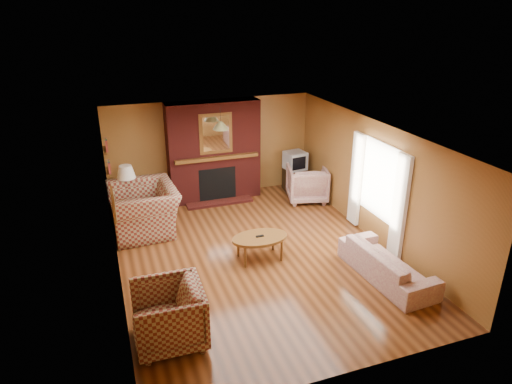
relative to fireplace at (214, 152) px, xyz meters
name	(u,v)px	position (x,y,z in m)	size (l,w,h in m)	color
floor	(256,255)	(0.00, -2.98, -1.18)	(6.50, 6.50, 0.00)	#47230F
ceiling	(256,133)	(0.00, -2.98, 1.22)	(6.50, 6.50, 0.00)	white
wall_back	(211,148)	(0.00, 0.27, 0.02)	(6.50, 6.50, 0.00)	#9C6630
wall_front	(346,298)	(0.00, -6.23, 0.02)	(6.50, 6.50, 0.00)	#9C6630
wall_left	(113,217)	(-2.50, -2.98, 0.02)	(6.50, 6.50, 0.00)	#9C6630
wall_right	(374,181)	(2.50, -2.98, 0.02)	(6.50, 6.50, 0.00)	#9C6630
fireplace	(214,152)	(0.00, 0.00, 0.00)	(2.20, 0.82, 2.40)	#501411
window_right	(377,188)	(2.45, -3.18, -0.06)	(0.10, 1.85, 2.00)	beige
bookshelf	(107,157)	(-2.44, -1.08, 0.48)	(0.09, 0.55, 0.71)	brown
botanical_print	(114,205)	(-2.47, -3.28, 0.37)	(0.05, 0.40, 0.50)	brown
pendant_light	(221,125)	(0.00, -0.68, 0.82)	(0.36, 0.36, 0.48)	black
plaid_loveseat	(144,209)	(-1.85, -1.22, -0.69)	(1.51, 1.32, 0.98)	maroon
plaid_armchair	(168,315)	(-1.95, -4.86, -0.73)	(0.96, 0.98, 0.89)	maroon
floral_sofa	(387,263)	(1.90, -4.48, -0.90)	(1.94, 0.76, 0.57)	beige
floral_armchair	(307,183)	(2.07, -0.87, -0.75)	(0.91, 0.94, 0.86)	beige
coffee_table	(260,239)	(0.03, -3.12, -0.77)	(1.06, 0.66, 0.48)	brown
side_table	(130,207)	(-2.10, -0.53, -0.89)	(0.44, 0.44, 0.59)	brown
table_lamp	(127,179)	(-2.10, -0.53, -0.22)	(0.40, 0.40, 0.67)	silver
tv_stand	(294,179)	(2.05, -0.18, -0.89)	(0.53, 0.48, 0.58)	black
crt_tv	(295,161)	(2.05, -0.19, -0.38)	(0.55, 0.55, 0.45)	#B1B4B9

